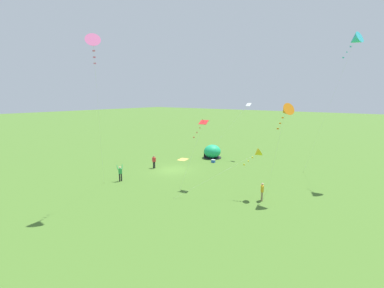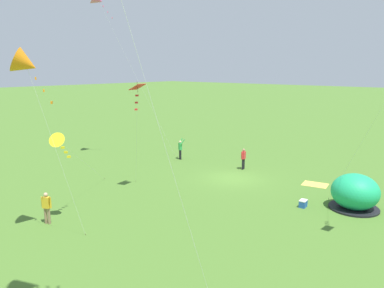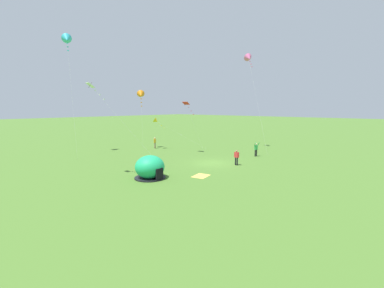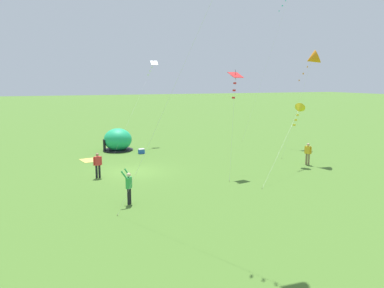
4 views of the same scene
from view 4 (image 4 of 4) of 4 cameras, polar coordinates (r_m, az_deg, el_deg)
ground_plane at (r=27.60m, az=-8.90°, el=-4.19°), size 300.00×300.00×0.00m
popup_tent at (r=36.03m, az=-11.25°, el=0.60°), size 2.81×2.81×2.10m
picnic_blanket at (r=32.29m, az=-15.32°, el=-2.39°), size 1.92×1.61×0.01m
cooler_box at (r=34.21m, az=-7.72°, el=-1.09°), size 0.42×0.56×0.44m
person_flying_kite at (r=20.34m, az=-9.62°, el=-6.32°), size 0.72×0.65×1.89m
person_with_toddler at (r=26.14m, az=-14.17°, el=-2.98°), size 0.29×0.59×1.72m
person_center_field at (r=30.70m, az=17.25°, el=-1.27°), size 0.54×0.39×1.72m
kite_red at (r=26.34m, az=6.60°, el=9.80°), size 2.63×1.96×7.29m
kite_orange at (r=32.19m, az=17.86°, el=12.25°), size 2.01×2.57×8.97m
kite_yellow at (r=30.06m, az=16.00°, el=5.07°), size 5.43×6.76×4.85m
kite_white at (r=39.16m, az=-6.06°, el=11.65°), size 4.98×5.58×8.59m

